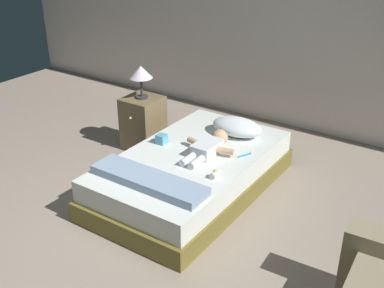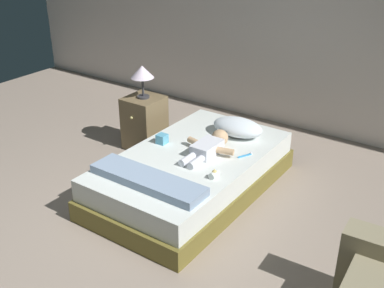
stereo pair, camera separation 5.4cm
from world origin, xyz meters
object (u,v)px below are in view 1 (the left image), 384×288
(toothbrush, at_px, (246,155))
(baby, at_px, (209,146))
(pillow, at_px, (237,127))
(toy_block, at_px, (162,139))
(bed, at_px, (192,173))
(baby_bottle, at_px, (215,174))
(lamp, at_px, (141,73))
(nightstand, at_px, (143,123))

(toothbrush, bearing_deg, baby, -157.55)
(pillow, height_order, baby, pillow)
(baby, xyz_separation_m, toy_block, (-0.45, -0.09, -0.01))
(bed, xyz_separation_m, toothbrush, (0.40, 0.24, 0.20))
(bed, xyz_separation_m, toy_block, (-0.35, 0.02, 0.23))
(toothbrush, distance_m, toy_block, 0.79)
(baby_bottle, bearing_deg, pillow, 107.56)
(bed, xyz_separation_m, lamp, (-0.93, 0.46, 0.64))
(bed, height_order, baby, baby)
(toothbrush, height_order, baby_bottle, baby_bottle)
(toothbrush, height_order, lamp, lamp)
(pillow, bearing_deg, baby_bottle, -72.44)
(bed, distance_m, baby, 0.29)
(baby, distance_m, toy_block, 0.46)
(pillow, bearing_deg, lamp, -173.40)
(nightstand, bearing_deg, toy_block, -36.75)
(toothbrush, xyz_separation_m, baby_bottle, (-0.02, -0.47, 0.02))
(bed, height_order, nightstand, nightstand)
(lamp, xyz_separation_m, toy_block, (0.58, -0.43, -0.41))
(lamp, relative_size, toy_block, 3.88)
(nightstand, distance_m, toy_block, 0.74)
(toothbrush, height_order, nightstand, nightstand)
(bed, distance_m, lamp, 1.22)
(bed, relative_size, toothbrush, 13.60)
(bed, distance_m, nightstand, 1.04)
(pillow, xyz_separation_m, baby, (-0.02, -0.46, -0.02))
(pillow, distance_m, baby_bottle, 0.85)
(toy_block, relative_size, baby_bottle, 0.96)
(bed, relative_size, baby, 3.15)
(baby, height_order, lamp, lamp)
(toothbrush, bearing_deg, toy_block, -163.95)
(toy_block, bearing_deg, toothbrush, 16.05)
(pillow, relative_size, toy_block, 5.67)
(toothbrush, relative_size, baby_bottle, 1.53)
(toothbrush, xyz_separation_m, lamp, (-1.34, 0.22, 0.44))
(bed, distance_m, baby_bottle, 0.50)
(toothbrush, bearing_deg, lamp, 170.76)
(baby, xyz_separation_m, baby_bottle, (0.28, -0.35, -0.03))
(toothbrush, height_order, toy_block, toy_block)
(bed, relative_size, lamp, 5.61)
(toy_block, xyz_separation_m, baby_bottle, (0.73, -0.26, -0.01))
(pillow, height_order, baby_bottle, pillow)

